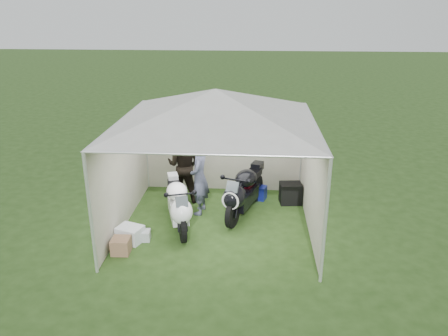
% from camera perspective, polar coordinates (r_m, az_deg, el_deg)
% --- Properties ---
extents(ground, '(80.00, 80.00, 0.00)m').
position_cam_1_polar(ground, '(9.73, -0.98, -7.33)').
color(ground, '#213B13').
rests_on(ground, ground).
extents(canopy_tent, '(5.66, 5.66, 3.00)m').
position_cam_1_polar(canopy_tent, '(8.87, -1.06, 7.66)').
color(canopy_tent, silver).
rests_on(canopy_tent, ground).
extents(motorcycle_white, '(0.87, 1.98, 1.00)m').
position_cam_1_polar(motorcycle_white, '(9.39, -5.99, -4.72)').
color(motorcycle_white, black).
rests_on(motorcycle_white, ground).
extents(motorcycle_black, '(0.98, 2.09, 1.07)m').
position_cam_1_polar(motorcycle_black, '(9.91, 2.52, -3.02)').
color(motorcycle_black, black).
rests_on(motorcycle_black, ground).
extents(paddock_stand, '(0.52, 0.41, 0.34)m').
position_cam_1_polar(paddock_stand, '(10.93, 4.31, -3.17)').
color(paddock_stand, '#1E2BC9').
rests_on(paddock_stand, ground).
extents(person_dark_jacket, '(0.99, 0.85, 1.78)m').
position_cam_1_polar(person_dark_jacket, '(10.66, -5.24, 0.35)').
color(person_dark_jacket, black).
rests_on(person_dark_jacket, ground).
extents(person_blue_jacket, '(0.48, 0.67, 1.75)m').
position_cam_1_polar(person_blue_jacket, '(9.92, -3.21, -1.25)').
color(person_blue_jacket, slate).
rests_on(person_blue_jacket, ground).
extents(equipment_box, '(0.55, 0.46, 0.51)m').
position_cam_1_polar(equipment_box, '(10.75, 8.68, -3.27)').
color(equipment_box, black).
rests_on(equipment_box, ground).
extents(crate_0, '(0.59, 0.53, 0.33)m').
position_cam_1_polar(crate_0, '(9.20, -12.14, -8.43)').
color(crate_0, silver).
rests_on(crate_0, ground).
extents(crate_1, '(0.36, 0.36, 0.31)m').
position_cam_1_polar(crate_1, '(8.85, -13.30, -9.84)').
color(crate_1, '#846045').
rests_on(crate_1, ground).
extents(crate_2, '(0.31, 0.27, 0.21)m').
position_cam_1_polar(crate_2, '(9.22, -10.52, -8.65)').
color(crate_2, '#B4B9BD').
rests_on(crate_2, ground).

